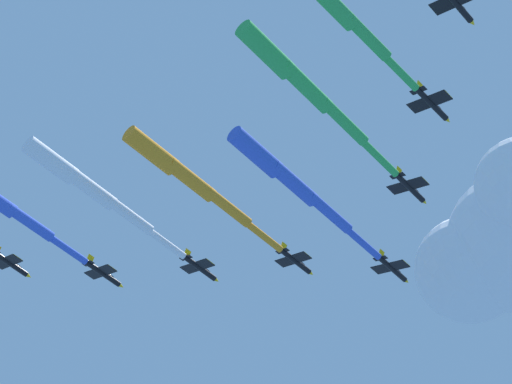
{
  "coord_description": "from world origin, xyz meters",
  "views": [
    {
      "loc": [
        43.23,
        -105.31,
        46.95
      ],
      "look_at": [
        0.0,
        0.0,
        184.3
      ],
      "focal_mm": 65.58,
      "sensor_mm": 36.0,
      "label": 1
    }
  ],
  "objects_px": {
    "jet_port_mid": "(92,190)",
    "jet_lead": "(294,184)",
    "jet_port_inner": "(191,181)",
    "jet_starboard_mid": "(334,7)",
    "jet_starboard_inner": "(306,88)"
  },
  "relations": [
    {
      "from": "jet_port_inner",
      "to": "jet_port_mid",
      "type": "distance_m",
      "value": 18.94
    },
    {
      "from": "jet_lead",
      "to": "jet_starboard_mid",
      "type": "height_order",
      "value": "jet_starboard_mid"
    },
    {
      "from": "jet_starboard_mid",
      "to": "jet_port_mid",
      "type": "bearing_deg",
      "value": 161.49
    },
    {
      "from": "jet_starboard_inner",
      "to": "jet_starboard_mid",
      "type": "relative_size",
      "value": 1.14
    },
    {
      "from": "jet_lead",
      "to": "jet_port_inner",
      "type": "xyz_separation_m",
      "value": [
        -18.48,
        -6.33,
        2.46
      ]
    },
    {
      "from": "jet_port_inner",
      "to": "jet_port_mid",
      "type": "relative_size",
      "value": 1.03
    },
    {
      "from": "jet_starboard_inner",
      "to": "jet_port_mid",
      "type": "relative_size",
      "value": 1.07
    },
    {
      "from": "jet_starboard_inner",
      "to": "jet_starboard_mid",
      "type": "bearing_deg",
      "value": -53.5
    },
    {
      "from": "jet_port_inner",
      "to": "jet_starboard_mid",
      "type": "distance_m",
      "value": 45.1
    },
    {
      "from": "jet_lead",
      "to": "jet_port_inner",
      "type": "relative_size",
      "value": 1.03
    },
    {
      "from": "jet_lead",
      "to": "jet_port_mid",
      "type": "height_order",
      "value": "jet_port_mid"
    },
    {
      "from": "jet_port_mid",
      "to": "jet_lead",
      "type": "bearing_deg",
      "value": 19.37
    },
    {
      "from": "jet_port_inner",
      "to": "jet_starboard_inner",
      "type": "xyz_separation_m",
      "value": [
        27.74,
        -11.62,
        -0.25
      ]
    },
    {
      "from": "jet_port_inner",
      "to": "jet_starboard_mid",
      "type": "relative_size",
      "value": 1.09
    },
    {
      "from": "jet_starboard_inner",
      "to": "jet_port_inner",
      "type": "bearing_deg",
      "value": 157.27
    }
  ]
}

